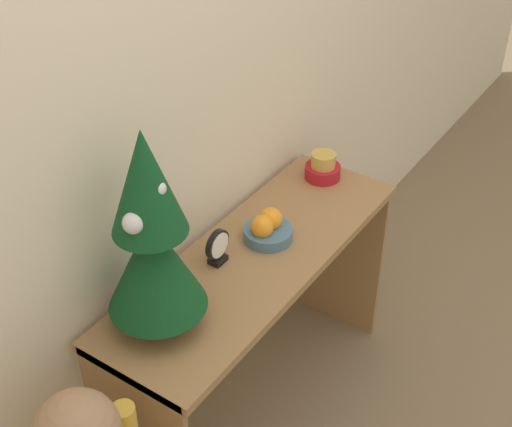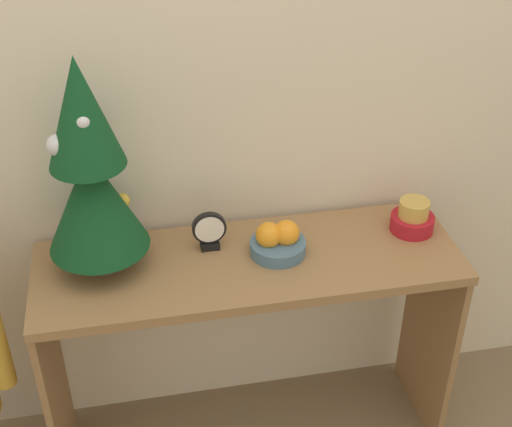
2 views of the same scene
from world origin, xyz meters
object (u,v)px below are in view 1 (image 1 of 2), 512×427
Objects in this scene: mini_tree at (151,238)px; fruit_bowl at (267,229)px; singing_bowl at (323,168)px; desk_clock at (218,247)px.

mini_tree is 3.83× the size of fruit_bowl.
mini_tree is 0.96m from singing_bowl.
desk_clock is (-0.62, 0.03, 0.02)m from singing_bowl.
singing_bowl is at bearing -2.33° from desk_clock.
singing_bowl is (0.93, -0.00, -0.26)m from mini_tree.
mini_tree reaches higher than singing_bowl.
desk_clock is (-0.19, 0.06, 0.02)m from fruit_bowl.
mini_tree is 5.20× the size of desk_clock.
fruit_bowl is at bearing -175.32° from singing_bowl.
mini_tree is at bearing 176.00° from fruit_bowl.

